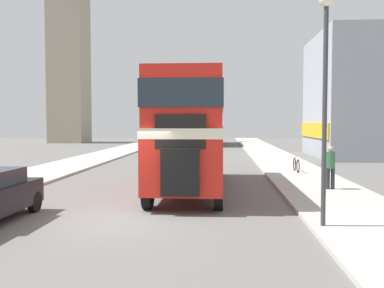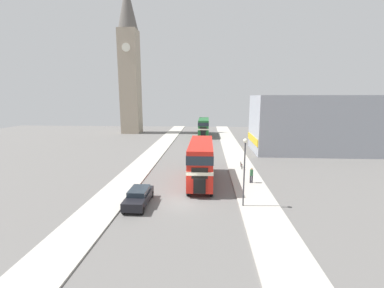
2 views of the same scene
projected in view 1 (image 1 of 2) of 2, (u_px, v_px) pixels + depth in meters
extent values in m
plane|color=slate|center=(123.00, 221.00, 11.90)|extent=(120.00, 120.00, 0.00)
cube|color=#B7B2A8|center=(371.00, 223.00, 11.43)|extent=(3.50, 120.00, 0.12)
cube|color=red|center=(192.00, 156.00, 17.54)|extent=(2.51, 9.96, 1.76)
cube|color=beige|center=(192.00, 131.00, 17.49)|extent=(2.54, 10.01, 0.32)
cube|color=red|center=(192.00, 103.00, 17.43)|extent=(2.46, 9.76, 1.91)
cube|color=#232D38|center=(192.00, 101.00, 17.42)|extent=(2.54, 9.86, 0.86)
cube|color=black|center=(180.00, 172.00, 12.49)|extent=(1.13, 0.20, 1.40)
cube|color=black|center=(180.00, 132.00, 12.56)|extent=(1.51, 0.12, 1.02)
cylinder|color=black|center=(148.00, 193.00, 13.54)|extent=(0.28, 1.05, 1.05)
cylinder|color=black|center=(218.00, 193.00, 13.39)|extent=(0.28, 1.05, 1.05)
cylinder|color=black|center=(176.00, 166.00, 21.68)|extent=(0.28, 1.05, 1.05)
cylinder|color=black|center=(220.00, 166.00, 21.52)|extent=(0.28, 1.05, 1.05)
cube|color=#1E602D|center=(210.00, 134.00, 51.60)|extent=(2.41, 10.72, 1.61)
cube|color=beige|center=(210.00, 126.00, 51.55)|extent=(2.43, 10.78, 0.29)
cube|color=#1E602D|center=(210.00, 118.00, 51.50)|extent=(2.36, 10.51, 1.76)
cube|color=#232D38|center=(210.00, 117.00, 51.50)|extent=(2.43, 10.61, 0.79)
cube|color=black|center=(208.00, 136.00, 46.17)|extent=(1.08, 0.20, 1.29)
cube|color=black|center=(208.00, 126.00, 46.26)|extent=(1.44, 0.12, 0.94)
cylinder|color=black|center=(199.00, 142.00, 47.22)|extent=(0.28, 1.05, 1.05)
cylinder|color=black|center=(218.00, 142.00, 47.07)|extent=(0.28, 1.05, 1.05)
cylinder|color=black|center=(202.00, 139.00, 56.11)|extent=(0.28, 1.05, 1.05)
cylinder|color=black|center=(219.00, 139.00, 55.97)|extent=(0.28, 1.05, 1.05)
cylinder|color=black|center=(35.00, 202.00, 13.09)|extent=(0.20, 0.64, 0.64)
cylinder|color=#282833|center=(328.00, 179.00, 16.85)|extent=(0.15, 0.15, 0.82)
cylinder|color=#282833|center=(333.00, 179.00, 16.84)|extent=(0.15, 0.15, 0.82)
cylinder|color=#336B42|center=(331.00, 160.00, 16.81)|extent=(0.34, 0.34, 0.65)
sphere|color=tan|center=(331.00, 149.00, 16.78)|extent=(0.22, 0.22, 0.22)
torus|color=black|center=(298.00, 166.00, 22.21)|extent=(0.05, 0.71, 0.71)
torus|color=black|center=(295.00, 164.00, 23.26)|extent=(0.05, 0.71, 0.71)
cylinder|color=maroon|center=(296.00, 162.00, 22.73)|extent=(0.04, 1.06, 0.34)
cylinder|color=maroon|center=(295.00, 160.00, 23.10)|extent=(0.04, 0.04, 0.43)
cylinder|color=#38383D|center=(325.00, 118.00, 10.76)|extent=(0.12, 0.12, 5.50)
sphere|color=#EFEACC|center=(326.00, 0.00, 10.61)|extent=(0.36, 0.36, 0.36)
cube|color=tan|center=(69.00, 46.00, 57.08)|extent=(4.59, 4.59, 25.83)
cube|color=gold|center=(314.00, 130.00, 34.13)|extent=(0.12, 9.63, 1.15)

